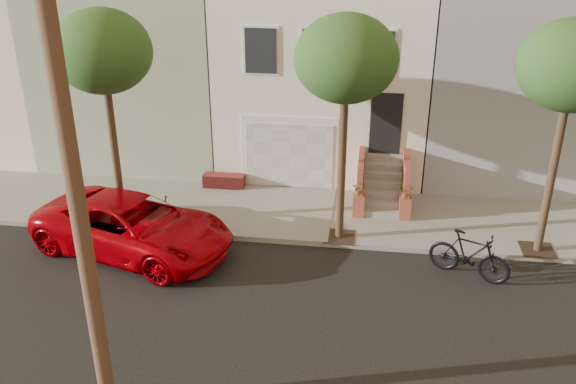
# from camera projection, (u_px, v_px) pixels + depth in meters

# --- Properties ---
(ground) EXTENTS (90.00, 90.00, 0.00)m
(ground) POSITION_uv_depth(u_px,v_px,m) (286.00, 319.00, 14.37)
(ground) COLOR black
(ground) RESTS_ON ground
(sidewalk) EXTENTS (40.00, 3.70, 0.15)m
(sidewalk) POSITION_uv_depth(u_px,v_px,m) (310.00, 214.00, 19.15)
(sidewalk) COLOR gray
(sidewalk) RESTS_ON ground
(house_row) EXTENTS (33.10, 11.70, 7.00)m
(house_row) POSITION_uv_depth(u_px,v_px,m) (328.00, 60.00, 22.92)
(house_row) COLOR beige
(house_row) RESTS_ON sidewalk
(tree_left) EXTENTS (2.70, 2.57, 6.30)m
(tree_left) POSITION_uv_depth(u_px,v_px,m) (102.00, 53.00, 16.37)
(tree_left) COLOR #2D2116
(tree_left) RESTS_ON sidewalk
(tree_mid) EXTENTS (2.70, 2.57, 6.30)m
(tree_mid) POSITION_uv_depth(u_px,v_px,m) (346.00, 60.00, 15.56)
(tree_mid) COLOR #2D2116
(tree_mid) RESTS_ON sidewalk
(tree_right) EXTENTS (2.70, 2.57, 6.30)m
(tree_right) POSITION_uv_depth(u_px,v_px,m) (573.00, 67.00, 14.88)
(tree_right) COLOR #2D2116
(tree_right) RESTS_ON sidewalk
(pickup_truck) EXTENTS (6.16, 4.07, 1.57)m
(pickup_truck) POSITION_uv_depth(u_px,v_px,m) (133.00, 226.00, 16.93)
(pickup_truck) COLOR #AA0008
(pickup_truck) RESTS_ON ground
(motorcycle) EXTENTS (2.19, 1.43, 1.28)m
(motorcycle) POSITION_uv_depth(u_px,v_px,m) (469.00, 255.00, 15.79)
(motorcycle) COLOR black
(motorcycle) RESTS_ON ground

